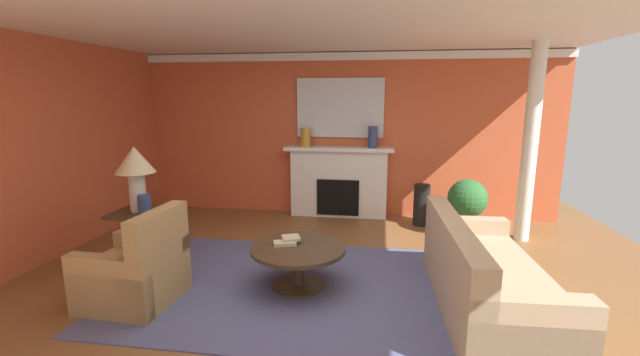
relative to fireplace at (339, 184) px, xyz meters
name	(u,v)px	position (x,y,z in m)	size (l,w,h in m)	color
ground_plane	(307,290)	(-0.04, -2.77, -0.56)	(8.55, 8.55, 0.00)	brown
wall_fireplace	(338,135)	(-0.04, 0.21, 0.80)	(7.18, 0.12, 2.72)	#C65633
wall_window	(31,152)	(-3.39, -2.47, 0.80)	(0.12, 6.44, 2.72)	#C65633
ceiling_panel	(311,20)	(-0.04, -2.47, 2.18)	(7.18, 6.44, 0.06)	white
crown_moulding	(338,56)	(-0.04, 0.13, 2.07)	(7.18, 0.08, 0.12)	white
area_rug	(299,286)	(-0.15, -2.71, -0.55)	(3.71, 2.51, 0.01)	#4C517A
fireplace	(339,184)	(0.00, 0.00, 0.00)	(1.80, 0.35, 1.18)	white
mantel_mirror	(340,108)	(0.00, 0.12, 1.25)	(1.44, 0.04, 0.96)	silver
sofa	(484,280)	(1.68, -2.90, -0.26)	(0.97, 2.13, 0.85)	tan
armchair_near_window	(136,273)	(-1.65, -3.26, -0.25)	(0.84, 0.84, 0.95)	#9E7A4C
coffee_table	(298,257)	(-0.15, -2.71, -0.22)	(1.00, 1.00, 0.45)	#3D2D1E
side_table	(141,236)	(-2.06, -2.49, -0.16)	(0.56, 0.56, 0.70)	#3D2D1E
table_lamp	(135,166)	(-2.06, -2.49, 0.66)	(0.44, 0.44, 0.75)	beige
vase_on_side_table	(145,205)	(-1.91, -2.61, 0.25)	(0.14, 0.14, 0.23)	navy
vase_tall_corner	(421,205)	(1.34, -0.30, -0.24)	(0.25, 0.25, 0.65)	black
vase_mantel_right	(373,137)	(0.55, -0.05, 0.80)	(0.15, 0.15, 0.35)	navy
vase_mantel_left	(306,137)	(-0.55, -0.05, 0.78)	(0.16, 0.16, 0.31)	#B7892D
book_red_cover	(285,243)	(-0.30, -2.66, -0.09)	(0.24, 0.14, 0.04)	tan
book_art_folio	(291,238)	(-0.25, -2.59, -0.06)	(0.19, 0.18, 0.03)	tan
potted_plant	(467,202)	(1.94, -0.71, -0.07)	(0.56, 0.56, 0.83)	#BCB29E
column_white	(530,144)	(2.70, -0.79, 0.80)	(0.20, 0.20, 2.72)	white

